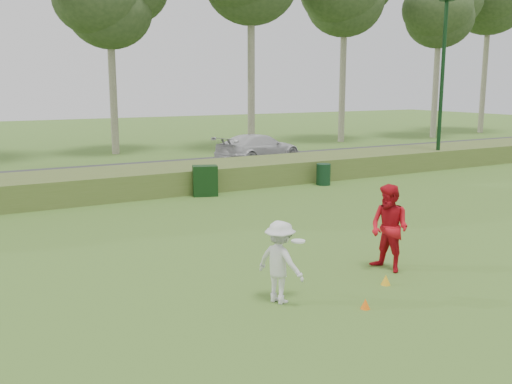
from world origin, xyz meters
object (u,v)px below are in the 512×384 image
lamp_post (444,50)px  utility_cabinet (205,181)px  trash_bin (323,174)px  cone_yellow (386,280)px  player_red (389,228)px  car_right (259,148)px  cone_orange (365,304)px  player_white (280,262)px

lamp_post → utility_cabinet: 13.64m
trash_bin → cone_yellow: bearing=-119.6°
player_red → cone_yellow: size_ratio=8.90×
car_right → lamp_post: bearing=-147.4°
lamp_post → utility_cabinet: (-12.65, -0.76, -5.03)m
trash_bin → lamp_post: bearing=7.6°
player_red → cone_orange: size_ratio=9.95×
lamp_post → player_red: size_ratio=4.25×
player_white → utility_cabinet: size_ratio=1.41×
utility_cabinet → trash_bin: size_ratio=1.29×
lamp_post → player_white: (-15.70, -10.97, -4.81)m
car_right → player_white: bearing=136.5°
player_white → car_right: bearing=-49.0°
player_red → trash_bin: bearing=140.9°
player_white → cone_yellow: bearing=-117.1°
player_red → cone_yellow: bearing=-55.1°
lamp_post → car_right: (-6.60, 5.98, -4.81)m
player_red → player_white: bearing=-93.0°
player_red → cone_yellow: 1.28m
trash_bin → car_right: bearing=82.6°
player_white → trash_bin: (8.20, 9.96, -0.35)m
trash_bin → car_right: car_right is taller
utility_cabinet → lamp_post: bearing=22.4°
cone_yellow → lamp_post: bearing=40.2°
player_white → trash_bin: 12.91m
lamp_post → cone_orange: 19.63m
player_white → player_red: (3.06, 0.42, 0.17)m
lamp_post → car_right: 10.12m
utility_cabinet → car_right: (6.05, 6.74, 0.22)m
player_white → cone_yellow: 2.49m
cone_orange → utility_cabinet: (1.86, 11.27, 0.46)m
lamp_post → cone_yellow: bearing=-139.8°
lamp_post → player_red: lamp_post is taller
lamp_post → cone_yellow: 18.27m
cone_orange → car_right: (7.91, 18.00, 0.69)m
lamp_post → player_red: 17.11m
player_white → player_red: player_red is taller
lamp_post → trash_bin: size_ratio=9.42×
lamp_post → utility_cabinet: lamp_post is taller
utility_cabinet → car_right: bearing=67.0°
trash_bin → player_white: bearing=-129.4°
utility_cabinet → trash_bin: bearing=16.1°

